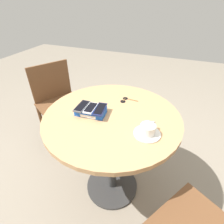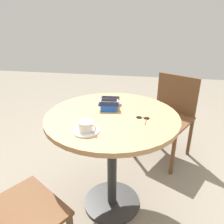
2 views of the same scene
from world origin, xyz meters
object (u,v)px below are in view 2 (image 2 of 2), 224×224
at_px(phone_box, 109,104).
at_px(chair_far_side, 168,116).
at_px(saucer, 86,131).
at_px(coffee_cup, 86,126).
at_px(phone_white, 109,101).
at_px(chair_near_window, 5,224).
at_px(sunglasses, 143,118).
at_px(round_table, 112,135).
at_px(phone_navy, 109,104).
at_px(phone_gray, 110,98).

distance_m(phone_box, chair_far_side, 0.89).
bearing_deg(saucer, coffee_cup, 66.31).
height_order(phone_white, chair_near_window, chair_near_window).
xyz_separation_m(sunglasses, chair_far_side, (-0.81, 0.24, -0.33)).
relative_size(sunglasses, chair_near_window, 0.14).
relative_size(round_table, phone_navy, 5.92).
relative_size(phone_box, saucer, 1.31).
height_order(round_table, phone_navy, phone_navy).
bearing_deg(phone_box, phone_white, -25.18).
height_order(round_table, sunglasses, sunglasses).
distance_m(round_table, sunglasses, 0.26).
relative_size(phone_gray, chair_near_window, 0.17).
relative_size(phone_white, saucer, 0.85).
xyz_separation_m(phone_gray, phone_navy, (0.12, 0.01, 0.00)).
relative_size(phone_navy, chair_far_side, 0.18).
distance_m(phone_box, phone_navy, 0.07).
bearing_deg(saucer, round_table, 157.05).
relative_size(phone_white, chair_far_side, 0.15).
xyz_separation_m(phone_box, chair_far_side, (-0.66, 0.49, -0.35)).
distance_m(phone_navy, sunglasses, 0.26).
xyz_separation_m(phone_white, chair_far_side, (-0.66, 0.49, -0.38)).
bearing_deg(coffee_cup, phone_navy, 167.61).
distance_m(phone_white, chair_far_side, 0.90).
xyz_separation_m(round_table, phone_navy, (-0.07, -0.03, 0.20)).
distance_m(coffee_cup, sunglasses, 0.38).
relative_size(phone_white, coffee_cup, 1.16).
bearing_deg(saucer, phone_gray, 172.01).
relative_size(phone_white, chair_near_window, 0.15).
relative_size(phone_box, sunglasses, 1.62).
distance_m(phone_white, coffee_cup, 0.38).
xyz_separation_m(phone_box, phone_navy, (0.06, 0.01, 0.03)).
relative_size(phone_gray, saucer, 0.95).
height_order(chair_near_window, chair_far_side, chair_near_window).
relative_size(sunglasses, chair_far_side, 0.14).
xyz_separation_m(round_table, phone_box, (-0.13, -0.04, 0.17)).
height_order(coffee_cup, chair_far_side, coffee_cup).
relative_size(phone_gray, sunglasses, 1.18).
height_order(phone_box, chair_near_window, chair_near_window).
bearing_deg(phone_box, saucer, -9.62).
bearing_deg(phone_box, phone_gray, -177.67).
xyz_separation_m(saucer, sunglasses, (-0.23, 0.31, -0.00)).
bearing_deg(chair_far_side, phone_navy, -33.90).
bearing_deg(chair_near_window, coffee_cup, 142.27).
bearing_deg(saucer, sunglasses, 125.98).
distance_m(coffee_cup, chair_far_side, 1.23).
height_order(sunglasses, chair_near_window, chair_near_window).
xyz_separation_m(phone_box, phone_gray, (-0.06, -0.00, 0.03)).
bearing_deg(chair_near_window, phone_navy, 152.17).
height_order(phone_white, chair_far_side, chair_far_side).
bearing_deg(coffee_cup, sunglasses, 126.35).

